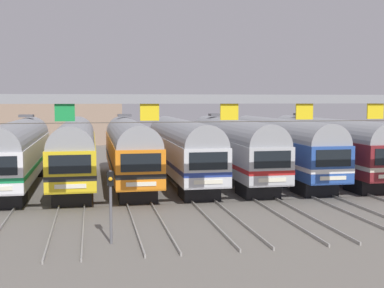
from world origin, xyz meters
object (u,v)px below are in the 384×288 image
(commuter_train_maroon, at_px, (326,145))
(catenary_gantry, at_px, (229,116))
(commuter_train_blue, at_px, (280,145))
(yard_signal_mast, at_px, (111,193))
(commuter_train_white, at_px, (18,150))
(commuter_train_orange, at_px, (129,148))
(commuter_train_silver, at_px, (181,147))
(commuter_train_stainless, at_px, (232,146))
(commuter_train_yellow, at_px, (75,149))

(commuter_train_maroon, distance_m, catenary_gantry, 18.05)
(commuter_train_blue, bearing_deg, commuter_train_maroon, 0.06)
(yard_signal_mast, bearing_deg, commuter_train_white, 110.47)
(commuter_train_orange, relative_size, commuter_train_silver, 1.00)
(yard_signal_mast, bearing_deg, commuter_train_silver, 69.52)
(commuter_train_stainless, relative_size, catenary_gantry, 0.63)
(commuter_train_silver, xyz_separation_m, commuter_train_stainless, (3.89, 0.00, 0.00))
(commuter_train_yellow, xyz_separation_m, yard_signal_mast, (1.94, -15.62, -0.46))
(commuter_train_orange, bearing_deg, commuter_train_maroon, 0.00)
(commuter_train_yellow, bearing_deg, commuter_train_orange, 0.06)
(commuter_train_silver, distance_m, commuter_train_blue, 7.78)
(commuter_train_stainless, bearing_deg, commuter_train_maroon, 0.00)
(commuter_train_yellow, relative_size, yard_signal_mast, 5.65)
(commuter_train_yellow, bearing_deg, yard_signal_mast, -82.90)
(commuter_train_white, height_order, commuter_train_blue, commuter_train_white)
(commuter_train_silver, height_order, catenary_gantry, catenary_gantry)
(commuter_train_yellow, xyz_separation_m, commuter_train_maroon, (19.45, 0.00, 0.00))
(commuter_train_stainless, distance_m, commuter_train_maroon, 7.78)
(commuter_train_white, height_order, commuter_train_maroon, same)
(commuter_train_orange, distance_m, yard_signal_mast, 15.76)
(catenary_gantry, bearing_deg, commuter_train_silver, 90.00)
(commuter_train_blue, relative_size, commuter_train_maroon, 1.00)
(commuter_train_maroon, height_order, catenary_gantry, catenary_gantry)
(commuter_train_orange, height_order, yard_signal_mast, commuter_train_orange)
(commuter_train_white, height_order, commuter_train_yellow, commuter_train_white)
(commuter_train_white, distance_m, catenary_gantry, 18.05)
(commuter_train_stainless, height_order, commuter_train_maroon, same)
(commuter_train_silver, height_order, commuter_train_maroon, commuter_train_maroon)
(commuter_train_orange, bearing_deg, yard_signal_mast, -97.09)
(commuter_train_silver, distance_m, commuter_train_maroon, 11.67)
(commuter_train_silver, relative_size, yard_signal_mast, 5.65)
(commuter_train_silver, height_order, commuter_train_blue, same)
(commuter_train_blue, bearing_deg, commuter_train_yellow, 180.00)
(commuter_train_white, relative_size, catenary_gantry, 0.63)
(commuter_train_yellow, relative_size, catenary_gantry, 0.63)
(commuter_train_yellow, distance_m, commuter_train_stainless, 11.67)
(commuter_train_orange, xyz_separation_m, yard_signal_mast, (-1.94, -15.63, -0.46))
(commuter_train_yellow, xyz_separation_m, catenary_gantry, (7.78, -13.49, 2.72))
(commuter_train_orange, relative_size, commuter_train_maroon, 1.00)
(commuter_train_white, xyz_separation_m, commuter_train_silver, (11.67, -0.00, -0.00))
(commuter_train_orange, distance_m, commuter_train_stainless, 7.78)
(commuter_train_yellow, bearing_deg, commuter_train_maroon, 0.01)
(commuter_train_white, bearing_deg, commuter_train_blue, -0.01)
(catenary_gantry, bearing_deg, commuter_train_yellow, 119.96)
(commuter_train_white, height_order, commuter_train_orange, same)
(commuter_train_yellow, xyz_separation_m, commuter_train_orange, (3.89, 0.00, 0.00))
(commuter_train_orange, xyz_separation_m, commuter_train_maroon, (15.56, 0.00, 0.00))
(commuter_train_orange, xyz_separation_m, catenary_gantry, (3.89, -13.50, 2.72))
(commuter_train_blue, relative_size, yard_signal_mast, 5.65)
(commuter_train_stainless, bearing_deg, yard_signal_mast, -121.89)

